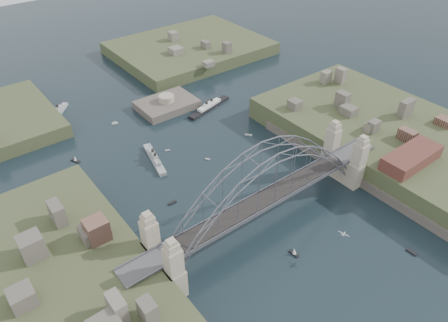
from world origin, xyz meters
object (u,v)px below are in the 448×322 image
bridge (267,187)px  naval_cruiser_near (155,159)px  fort_island (167,109)px  wharf_shed (411,158)px  naval_cruiser_far (58,113)px  ocean_liner (209,107)px

bridge → naval_cruiser_near: (-9.60, 42.56, -11.50)m
fort_island → naval_cruiser_near: 34.94m
bridge → naval_cruiser_near: 45.12m
wharf_shed → fort_island: bearing=110.9°
fort_island → naval_cruiser_near: bearing=-128.2°
naval_cruiser_far → ocean_liner: (48.64, -31.58, -0.01)m
fort_island → naval_cruiser_near: (-21.60, -27.44, 1.17)m
naval_cruiser_near → naval_cruiser_far: naval_cruiser_near is taller
fort_island → ocean_liner: size_ratio=1.02×
ocean_liner → naval_cruiser_near: bearing=-154.0°
wharf_shed → ocean_liner: size_ratio=0.92×
ocean_liner → wharf_shed: bearing=-75.2°
bridge → naval_cruiser_near: bearing=102.7°
fort_island → wharf_shed: size_ratio=1.10×
bridge → wharf_shed: 46.23m
fort_island → ocean_liner: fort_island is taller
fort_island → wharf_shed: bearing=-69.1°
fort_island → naval_cruiser_far: bearing=149.9°
wharf_shed → naval_cruiser_far: bearing=123.0°
wharf_shed → ocean_liner: bearing=104.8°
bridge → fort_island: 72.14m
bridge → naval_cruiser_far: 94.64m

